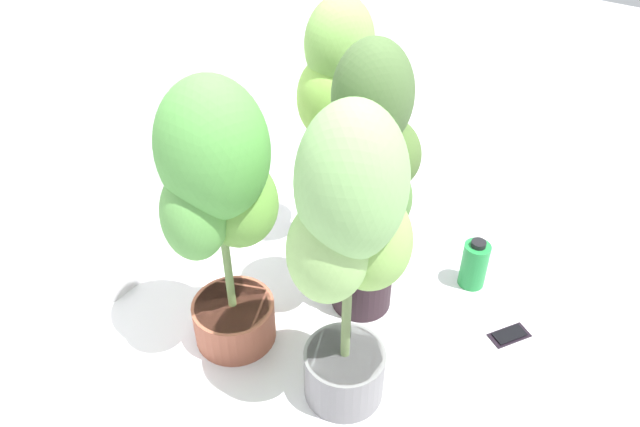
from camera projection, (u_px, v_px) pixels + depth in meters
ground_plane at (378, 320)px, 2.18m from camera, size 8.00×8.00×0.00m
potted_plant_back_right at (334, 116)px, 2.20m from camera, size 0.35×0.30×1.01m
potted_plant_center at (371, 168)px, 1.89m from camera, size 0.42×0.33×1.02m
potted_plant_front_left at (350, 243)px, 1.57m from camera, size 0.44×0.39×1.03m
potted_plant_back_left at (219, 199)px, 1.76m from camera, size 0.45×0.41×0.98m
cell_phone at (509, 335)px, 2.12m from camera, size 0.16×0.14×0.01m
nutrient_bottle at (474, 264)px, 2.28m from camera, size 0.10×0.10×0.21m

